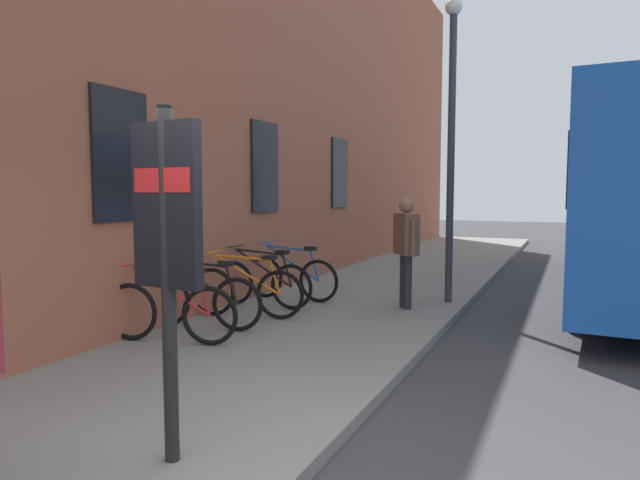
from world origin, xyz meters
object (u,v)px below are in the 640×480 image
object	(u,v)px
bicycle_beside_lamp	(262,283)
pedestrian_crossing_street	(406,241)
bicycle_far_end	(202,300)
bicycle_leaning_wall	(170,311)
bicycle_under_window	(291,277)
transit_info_sign	(167,228)
bicycle_end_of_row	(246,291)
street_lamp	(452,124)

from	to	relation	value
bicycle_beside_lamp	pedestrian_crossing_street	world-z (taller)	pedestrian_crossing_street
bicycle_far_end	bicycle_leaning_wall	bearing A→B (deg)	-174.14
bicycle_far_end	bicycle_under_window	world-z (taller)	same
bicycle_far_end	transit_info_sign	distance (m)	3.95
bicycle_end_of_row	street_lamp	xyz separation A→B (m)	(2.41, -2.46, 2.56)
transit_info_sign	street_lamp	world-z (taller)	street_lamp
street_lamp	bicycle_under_window	bearing A→B (deg)	110.62
bicycle_end_of_row	bicycle_beside_lamp	bearing A→B (deg)	12.40
bicycle_under_window	bicycle_end_of_row	bearing A→B (deg)	-179.27
bicycle_end_of_row	bicycle_beside_lamp	distance (m)	0.78
bicycle_leaning_wall	transit_info_sign	distance (m)	3.34
bicycle_leaning_wall	bicycle_far_end	size ratio (longest dim) A/B	0.99
bicycle_far_end	transit_info_sign	xyz separation A→B (m)	(-3.15, -2.06, 1.21)
transit_info_sign	street_lamp	bearing A→B (deg)	-5.23
bicycle_far_end	bicycle_under_window	distance (m)	2.31
transit_info_sign	street_lamp	size ratio (longest dim) A/B	0.48
bicycle_leaning_wall	bicycle_under_window	world-z (taller)	same
bicycle_leaning_wall	street_lamp	distance (m)	5.39
street_lamp	bicycle_leaning_wall	bearing A→B (deg)	147.20
bicycle_beside_lamp	pedestrian_crossing_street	size ratio (longest dim) A/B	1.02
bicycle_end_of_row	bicycle_under_window	world-z (taller)	same
bicycle_end_of_row	transit_info_sign	size ratio (longest dim) A/B	0.73
bicycle_far_end	bicycle_end_of_row	distance (m)	0.85
bicycle_leaning_wall	bicycle_far_end	bearing A→B (deg)	5.86
bicycle_under_window	bicycle_beside_lamp	bearing A→B (deg)	168.43
bicycle_leaning_wall	transit_info_sign	xyz separation A→B (m)	(-2.41, -1.98, 1.21)
bicycle_under_window	transit_info_sign	distance (m)	5.90
bicycle_far_end	transit_info_sign	size ratio (longest dim) A/B	0.73
bicycle_far_end	bicycle_beside_lamp	world-z (taller)	same
pedestrian_crossing_street	bicycle_far_end	bearing A→B (deg)	139.16
bicycle_end_of_row	transit_info_sign	world-z (taller)	transit_info_sign
bicycle_end_of_row	transit_info_sign	bearing A→B (deg)	-154.81
bicycle_under_window	transit_info_sign	xyz separation A→B (m)	(-5.46, -1.89, 1.21)
bicycle_far_end	bicycle_beside_lamp	xyz separation A→B (m)	(1.58, -0.02, -0.00)
bicycle_leaning_wall	bicycle_beside_lamp	distance (m)	2.33
bicycle_leaning_wall	pedestrian_crossing_street	bearing A→B (deg)	-32.60
bicycle_far_end	street_lamp	bearing A→B (deg)	-39.22
bicycle_far_end	bicycle_beside_lamp	size ratio (longest dim) A/B	0.99
street_lamp	pedestrian_crossing_street	bearing A→B (deg)	146.40
bicycle_end_of_row	pedestrian_crossing_street	size ratio (longest dim) A/B	1.00
bicycle_far_end	bicycle_beside_lamp	distance (m)	1.58
bicycle_far_end	transit_info_sign	world-z (taller)	transit_info_sign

